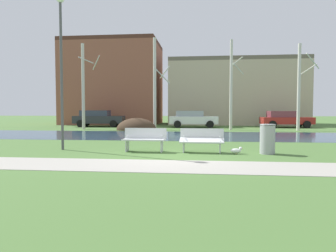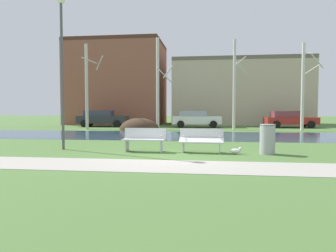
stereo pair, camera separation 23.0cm
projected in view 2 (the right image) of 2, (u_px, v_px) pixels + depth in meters
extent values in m
plane|color=#476B33|center=(187.00, 134.00, 20.15)|extent=(120.00, 120.00, 0.00)
cube|color=#9E998E|center=(161.00, 166.00, 8.49)|extent=(60.00, 1.95, 0.01)
cube|color=#284256|center=(186.00, 136.00, 18.61)|extent=(80.00, 6.75, 0.01)
ellipsoid|color=#423021|center=(139.00, 130.00, 23.96)|extent=(3.13, 2.50, 1.86)
cube|color=silver|center=(144.00, 140.00, 11.35)|extent=(1.61, 0.51, 0.05)
cube|color=silver|center=(145.00, 133.00, 11.62)|extent=(1.60, 0.12, 0.40)
cube|color=silver|center=(127.00, 145.00, 11.52)|extent=(0.05, 0.43, 0.45)
cube|color=silver|center=(161.00, 146.00, 11.33)|extent=(0.05, 0.43, 0.45)
cylinder|color=silver|center=(127.00, 136.00, 11.46)|extent=(0.05, 0.28, 0.04)
cylinder|color=silver|center=(161.00, 136.00, 11.27)|extent=(0.05, 0.28, 0.04)
cube|color=silver|center=(201.00, 140.00, 11.09)|extent=(1.61, 0.51, 0.18)
cube|color=silver|center=(202.00, 134.00, 11.35)|extent=(1.60, 0.12, 0.40)
cube|color=silver|center=(183.00, 146.00, 11.25)|extent=(0.05, 0.43, 0.45)
cube|color=silver|center=(220.00, 147.00, 11.06)|extent=(0.05, 0.43, 0.45)
cylinder|color=silver|center=(183.00, 136.00, 11.19)|extent=(0.05, 0.28, 0.04)
cylinder|color=silver|center=(220.00, 137.00, 11.00)|extent=(0.05, 0.28, 0.04)
cylinder|color=#999B9E|center=(267.00, 139.00, 10.77)|extent=(0.52, 0.52, 1.05)
torus|color=#5B5D5E|center=(268.00, 125.00, 10.74)|extent=(0.55, 0.55, 0.04)
ellipsoid|color=white|center=(235.00, 151.00, 10.71)|extent=(0.37, 0.17, 0.17)
sphere|color=white|center=(240.00, 149.00, 10.69)|extent=(0.12, 0.12, 0.12)
cone|color=gold|center=(242.00, 149.00, 10.68)|extent=(0.06, 0.04, 0.04)
cylinder|color=gold|center=(236.00, 153.00, 10.68)|extent=(0.01, 0.01, 0.10)
cylinder|color=gold|center=(236.00, 153.00, 10.75)|extent=(0.01, 0.01, 0.10)
cylinder|color=#4C4C51|center=(62.00, 77.00, 11.93)|extent=(0.10, 0.10, 5.66)
cylinder|color=beige|center=(87.00, 87.00, 24.72)|extent=(0.24, 0.24, 6.85)
cylinder|color=beige|center=(100.00, 63.00, 25.11)|extent=(1.20, 1.69, 0.95)
cylinder|color=beige|center=(89.00, 60.00, 24.11)|extent=(0.96, 0.93, 0.44)
cylinder|color=beige|center=(158.00, 84.00, 23.88)|extent=(0.24, 0.24, 7.14)
cylinder|color=beige|center=(168.00, 72.00, 24.23)|extent=(0.99, 1.40, 0.84)
cylinder|color=beige|center=(165.00, 75.00, 23.11)|extent=(1.15, 1.12, 1.18)
cylinder|color=beige|center=(234.00, 85.00, 23.71)|extent=(0.22, 0.22, 6.99)
cylinder|color=beige|center=(241.00, 61.00, 23.89)|extent=(0.72, 1.01, 0.54)
cylinder|color=beige|center=(242.00, 69.00, 23.09)|extent=(0.94, 0.92, 0.81)
cylinder|color=beige|center=(303.00, 87.00, 22.78)|extent=(0.24, 0.24, 6.50)
cylinder|color=beige|center=(311.00, 70.00, 23.12)|extent=(1.02, 1.43, 0.82)
cylinder|color=beige|center=(317.00, 61.00, 21.88)|extent=(1.39, 1.35, 0.97)
cube|color=#282B30|center=(103.00, 120.00, 28.59)|extent=(4.66, 1.97, 0.69)
cube|color=#2F3648|center=(99.00, 113.00, 28.58)|extent=(2.64, 1.65, 0.50)
cylinder|color=black|center=(121.00, 123.00, 29.36)|extent=(0.65, 0.26, 0.64)
cylinder|color=black|center=(117.00, 124.00, 27.65)|extent=(0.65, 0.26, 0.64)
cylinder|color=black|center=(90.00, 123.00, 29.56)|extent=(0.65, 0.26, 0.64)
cylinder|color=black|center=(84.00, 124.00, 27.86)|extent=(0.65, 0.26, 0.64)
cube|color=silver|center=(197.00, 120.00, 27.37)|extent=(4.36, 1.94, 0.67)
cube|color=#949AAC|center=(193.00, 114.00, 27.36)|extent=(2.47, 1.63, 0.49)
cylinder|color=black|center=(212.00, 123.00, 28.14)|extent=(0.65, 0.26, 0.64)
cylinder|color=black|center=(213.00, 124.00, 26.44)|extent=(0.65, 0.26, 0.64)
cylinder|color=black|center=(181.00, 123.00, 28.33)|extent=(0.65, 0.26, 0.64)
cylinder|color=black|center=(181.00, 124.00, 26.64)|extent=(0.65, 0.26, 0.64)
cube|color=maroon|center=(291.00, 121.00, 26.92)|extent=(4.45, 2.02, 0.60)
cube|color=brown|center=(287.00, 114.00, 26.91)|extent=(2.53, 1.70, 0.55)
cylinder|color=black|center=(303.00, 124.00, 27.72)|extent=(0.65, 0.26, 0.64)
cylinder|color=black|center=(311.00, 125.00, 25.95)|extent=(0.65, 0.26, 0.64)
cylinder|color=black|center=(271.00, 124.00, 27.91)|extent=(0.65, 0.26, 0.64)
cylinder|color=black|center=(277.00, 124.00, 26.15)|extent=(0.65, 0.26, 0.64)
cube|color=brown|center=(118.00, 85.00, 34.61)|extent=(10.14, 7.29, 8.67)
cube|color=#4E2C21|center=(118.00, 45.00, 34.38)|extent=(10.14, 7.29, 0.40)
cube|color=#BCAD8E|center=(239.00, 95.00, 33.84)|extent=(14.05, 7.70, 6.50)
cube|color=#675F4E|center=(239.00, 63.00, 33.66)|extent=(14.05, 7.70, 0.40)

